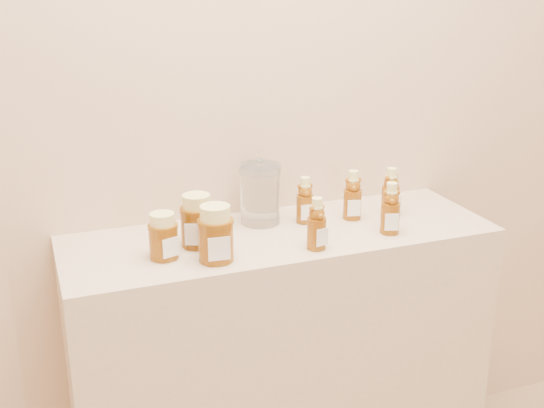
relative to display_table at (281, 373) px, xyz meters
name	(u,v)px	position (x,y,z in m)	size (l,w,h in m)	color
wall_back	(256,60)	(0.00, 0.20, 0.90)	(3.50, 0.02, 2.70)	tan
display_table	(281,373)	(0.00, 0.00, 0.00)	(1.20, 0.40, 0.90)	tan
bear_bottle_back_left	(305,197)	(0.09, 0.05, 0.53)	(0.05, 0.05, 0.15)	#663308
bear_bottle_back_mid	(353,192)	(0.24, 0.03, 0.53)	(0.06, 0.06, 0.16)	#663308
bear_bottle_back_right	(391,189)	(0.35, 0.02, 0.53)	(0.06, 0.06, 0.16)	#663308
bear_bottle_front_left	(317,220)	(0.05, -0.13, 0.53)	(0.05, 0.05, 0.16)	#663308
bear_bottle_front_right	(391,205)	(0.28, -0.10, 0.53)	(0.06, 0.06, 0.16)	#663308
honey_jar_left	(163,236)	(-0.34, -0.05, 0.51)	(0.08, 0.08, 0.12)	#663308
honey_jar_back	(197,220)	(-0.24, 0.00, 0.52)	(0.09, 0.09, 0.14)	#663308
honey_jar_front	(216,233)	(-0.22, -0.11, 0.52)	(0.09, 0.09, 0.15)	#663308
glass_canister	(260,192)	(-0.03, 0.10, 0.54)	(0.12, 0.12, 0.19)	white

